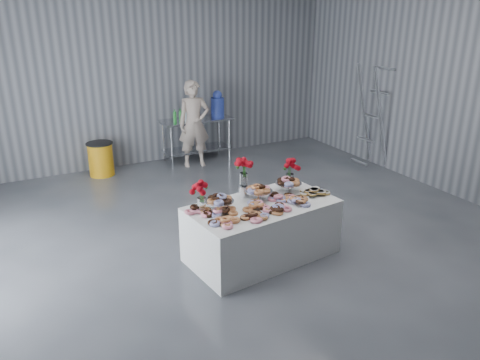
% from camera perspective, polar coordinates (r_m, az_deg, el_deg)
% --- Properties ---
extents(ground, '(9.00, 9.00, 0.00)m').
position_cam_1_polar(ground, '(6.42, 2.70, -8.74)').
color(ground, '#393B40').
rests_on(ground, ground).
extents(room_walls, '(8.04, 9.04, 4.02)m').
position_cam_1_polar(room_walls, '(5.54, 0.25, 15.39)').
color(room_walls, gray).
rests_on(room_walls, ground).
extents(display_table, '(2.00, 1.21, 0.75)m').
position_cam_1_polar(display_table, '(6.15, 2.69, -6.17)').
color(display_table, silver).
rests_on(display_table, ground).
extents(prep_table, '(1.50, 0.60, 0.90)m').
position_cam_1_polar(prep_table, '(9.95, -5.33, 5.85)').
color(prep_table, silver).
rests_on(prep_table, ground).
extents(donut_mounds, '(1.88, 1.00, 0.09)m').
position_cam_1_polar(donut_mounds, '(5.93, 3.01, -2.74)').
color(donut_mounds, '#C37947').
rests_on(donut_mounds, display_table).
extents(cake_stand_left, '(0.36, 0.36, 0.17)m').
position_cam_1_polar(cake_stand_left, '(5.76, -2.51, -2.43)').
color(cake_stand_left, silver).
rests_on(cake_stand_left, display_table).
extents(cake_stand_mid, '(0.36, 0.36, 0.17)m').
position_cam_1_polar(cake_stand_mid, '(6.07, 2.31, -1.18)').
color(cake_stand_mid, silver).
rests_on(cake_stand_mid, display_table).
extents(cake_stand_right, '(0.36, 0.36, 0.17)m').
position_cam_1_polar(cake_stand_right, '(6.36, 5.93, -0.23)').
color(cake_stand_right, silver).
rests_on(cake_stand_right, display_table).
extents(danish_pile, '(0.48, 0.48, 0.11)m').
position_cam_1_polar(danish_pile, '(6.31, 9.04, -1.39)').
color(danish_pile, silver).
rests_on(danish_pile, display_table).
extents(bouquet_left, '(0.26, 0.26, 0.42)m').
position_cam_1_polar(bouquet_left, '(5.69, -4.77, -1.09)').
color(bouquet_left, white).
rests_on(bouquet_left, display_table).
extents(bouquet_right, '(0.26, 0.26, 0.42)m').
position_cam_1_polar(bouquet_right, '(6.51, 6.15, 1.71)').
color(bouquet_right, white).
rests_on(bouquet_right, display_table).
extents(bouquet_center, '(0.26, 0.26, 0.57)m').
position_cam_1_polar(bouquet_center, '(6.09, 0.46, 1.29)').
color(bouquet_center, silver).
rests_on(bouquet_center, display_table).
extents(water_jug, '(0.28, 0.28, 0.55)m').
position_cam_1_polar(water_jug, '(10.02, -2.76, 9.14)').
color(water_jug, blue).
rests_on(water_jug, prep_table).
extents(drink_bottles, '(0.54, 0.08, 0.27)m').
position_cam_1_polar(drink_bottles, '(9.64, -6.95, 7.86)').
color(drink_bottles, '#268C33').
rests_on(drink_bottles, prep_table).
extents(person, '(0.71, 0.54, 1.75)m').
position_cam_1_polar(person, '(9.55, -5.62, 6.80)').
color(person, '#CC8C93').
rests_on(person, ground).
extents(trash_barrel, '(0.51, 0.51, 0.65)m').
position_cam_1_polar(trash_barrel, '(9.48, -16.60, 2.47)').
color(trash_barrel, orange).
rests_on(trash_barrel, ground).
extents(stepladder, '(0.78, 0.52, 2.09)m').
position_cam_1_polar(stepladder, '(9.78, 15.84, 7.49)').
color(stepladder, silver).
rests_on(stepladder, ground).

